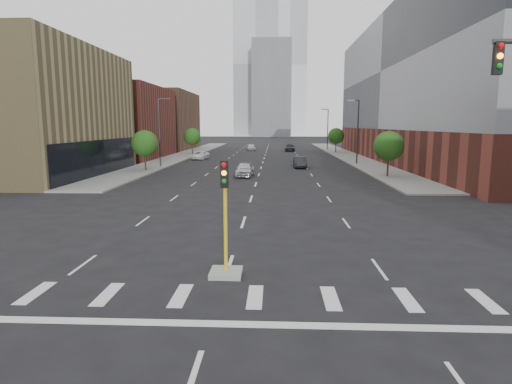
# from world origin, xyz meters

# --- Properties ---
(sidewalk_left_far) EXTENTS (5.00, 92.00, 0.15)m
(sidewalk_left_far) POSITION_xyz_m (-15.00, 74.00, 0.07)
(sidewalk_left_far) COLOR gray
(sidewalk_left_far) RESTS_ON ground
(sidewalk_right_far) EXTENTS (5.00, 92.00, 0.15)m
(sidewalk_right_far) POSITION_xyz_m (15.00, 74.00, 0.07)
(sidewalk_right_far) COLOR gray
(sidewalk_right_far) RESTS_ON ground
(building_left_mid) EXTENTS (20.00, 24.00, 14.00)m
(building_left_mid) POSITION_xyz_m (-27.50, 40.00, 7.00)
(building_left_mid) COLOR #907E51
(building_left_mid) RESTS_ON ground
(building_left_far_a) EXTENTS (20.00, 22.00, 12.00)m
(building_left_far_a) POSITION_xyz_m (-27.50, 66.00, 6.00)
(building_left_far_a) COLOR brown
(building_left_far_a) RESTS_ON ground
(building_left_far_b) EXTENTS (20.00, 24.00, 13.00)m
(building_left_far_b) POSITION_xyz_m (-27.50, 92.00, 6.50)
(building_left_far_b) COLOR brown
(building_left_far_b) RESTS_ON ground
(building_right_main) EXTENTS (24.00, 70.00, 22.00)m
(building_right_main) POSITION_xyz_m (29.50, 60.00, 11.00)
(building_right_main) COLOR brown
(building_right_main) RESTS_ON ground
(tower_left) EXTENTS (22.00, 22.00, 70.00)m
(tower_left) POSITION_xyz_m (-8.00, 220.00, 35.00)
(tower_left) COLOR #B2B7BC
(tower_left) RESTS_ON ground
(tower_right) EXTENTS (20.00, 20.00, 80.00)m
(tower_right) POSITION_xyz_m (10.00, 260.00, 40.00)
(tower_right) COLOR #B2B7BC
(tower_right) RESTS_ON ground
(tower_mid) EXTENTS (18.00, 18.00, 44.00)m
(tower_mid) POSITION_xyz_m (0.00, 200.00, 22.00)
(tower_mid) COLOR slate
(tower_mid) RESTS_ON ground
(median_traffic_signal) EXTENTS (1.20, 1.20, 4.40)m
(median_traffic_signal) POSITION_xyz_m (0.00, 8.97, 0.97)
(median_traffic_signal) COLOR #999993
(median_traffic_signal) RESTS_ON ground
(streetlight_right_a) EXTENTS (1.60, 0.22, 9.07)m
(streetlight_right_a) POSITION_xyz_m (13.41, 55.00, 5.01)
(streetlight_right_a) COLOR #2D2D30
(streetlight_right_a) RESTS_ON ground
(streetlight_right_b) EXTENTS (1.60, 0.22, 9.07)m
(streetlight_right_b) POSITION_xyz_m (13.41, 90.00, 5.01)
(streetlight_right_b) COLOR #2D2D30
(streetlight_right_b) RESTS_ON ground
(streetlight_left) EXTENTS (1.60, 0.22, 9.07)m
(streetlight_left) POSITION_xyz_m (-13.41, 50.00, 5.01)
(streetlight_left) COLOR #2D2D30
(streetlight_left) RESTS_ON ground
(tree_left_near) EXTENTS (3.20, 3.20, 4.85)m
(tree_left_near) POSITION_xyz_m (-14.00, 45.00, 3.39)
(tree_left_near) COLOR #382619
(tree_left_near) RESTS_ON ground
(tree_left_far) EXTENTS (3.20, 3.20, 4.85)m
(tree_left_far) POSITION_xyz_m (-14.00, 75.00, 3.39)
(tree_left_far) COLOR #382619
(tree_left_far) RESTS_ON ground
(tree_right_near) EXTENTS (3.20, 3.20, 4.85)m
(tree_right_near) POSITION_xyz_m (14.00, 40.00, 3.39)
(tree_right_near) COLOR #382619
(tree_right_near) RESTS_ON ground
(tree_right_far) EXTENTS (3.20, 3.20, 4.85)m
(tree_right_far) POSITION_xyz_m (14.00, 80.00, 3.39)
(tree_right_far) COLOR #382619
(tree_right_far) RESTS_ON ground
(car_near_left) EXTENTS (2.08, 4.66, 1.55)m
(car_near_left) POSITION_xyz_m (-1.50, 40.26, 0.78)
(car_near_left) COLOR silver
(car_near_left) RESTS_ON ground
(car_mid_right) EXTENTS (1.68, 4.45, 1.45)m
(car_mid_right) POSITION_xyz_m (5.13, 50.13, 0.72)
(car_mid_right) COLOR #222327
(car_mid_right) RESTS_ON ground
(car_far_left) EXTENTS (2.74, 4.99, 1.32)m
(car_far_left) POSITION_xyz_m (-10.50, 63.38, 0.66)
(car_far_left) COLOR white
(car_far_left) RESTS_ON ground
(car_deep_right) EXTENTS (2.38, 5.27, 1.50)m
(car_deep_right) POSITION_xyz_m (5.06, 85.43, 0.75)
(car_deep_right) COLOR black
(car_deep_right) RESTS_ON ground
(car_distant) EXTENTS (2.18, 4.44, 1.46)m
(car_distant) POSITION_xyz_m (-3.43, 88.12, 0.73)
(car_distant) COLOR silver
(car_distant) RESTS_ON ground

